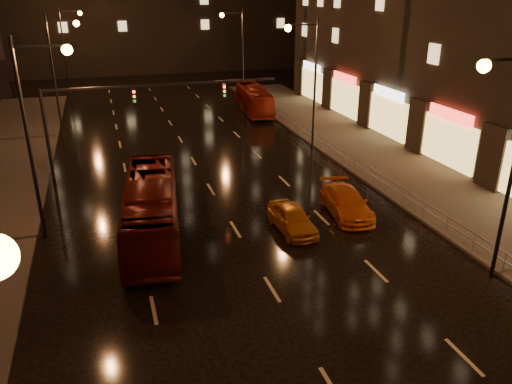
% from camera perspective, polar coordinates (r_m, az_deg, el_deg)
% --- Properties ---
extents(ground, '(140.00, 140.00, 0.00)m').
position_cam_1_polar(ground, '(35.69, -6.57, 2.59)').
color(ground, black).
rests_on(ground, ground).
extents(sidewalk_right, '(7.00, 70.00, 0.15)m').
position_cam_1_polar(sidewalk_right, '(36.21, 16.53, 2.21)').
color(sidewalk_right, '#38332D').
rests_on(sidewalk_right, ground).
extents(traffic_signal, '(15.31, 0.32, 6.20)m').
position_cam_1_polar(traffic_signal, '(33.88, -15.46, 9.22)').
color(traffic_signal, black).
rests_on(traffic_signal, ground).
extents(streetlight_right, '(2.64, 0.50, 10.00)m').
position_cam_1_polar(streetlight_right, '(21.95, 26.63, 5.46)').
color(streetlight_right, black).
rests_on(streetlight_right, ground).
extents(railing_right, '(0.05, 56.00, 1.00)m').
position_cam_1_polar(railing_right, '(36.77, 9.82, 4.47)').
color(railing_right, '#99999E').
rests_on(railing_right, sidewalk_right).
extents(bus_red, '(3.88, 11.03, 3.01)m').
position_cam_1_polar(bus_red, '(26.05, -11.82, -1.78)').
color(bus_red, '#4E0E0B').
rests_on(bus_red, ground).
extents(bus_curb, '(3.31, 9.85, 2.69)m').
position_cam_1_polar(bus_curb, '(52.30, -0.24, 10.55)').
color(bus_curb, maroon).
rests_on(bus_curb, ground).
extents(taxi_near, '(1.75, 4.11, 1.38)m').
position_cam_1_polar(taxi_near, '(26.31, 4.17, -3.04)').
color(taxi_near, '#BF6611').
rests_on(taxi_near, ground).
extents(taxi_far, '(2.65, 5.18, 1.44)m').
position_cam_1_polar(taxi_far, '(28.56, 10.29, -1.19)').
color(taxi_far, orange).
rests_on(taxi_far, ground).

